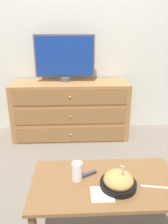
{
  "coord_description": "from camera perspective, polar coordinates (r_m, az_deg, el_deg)",
  "views": [
    {
      "loc": [
        -0.05,
        -2.9,
        1.26
      ],
      "look_at": [
        0.02,
        -1.4,
        0.72
      ],
      "focal_mm": 35.0,
      "sensor_mm": 36.0,
      "label": 1
    }
  ],
  "objects": [
    {
      "name": "knife",
      "position": [
        1.39,
        18.42,
        -18.09
      ],
      "size": [
        0.18,
        0.04,
        0.01
      ],
      "color": "white",
      "rests_on": "coffee_table"
    },
    {
      "name": "napkin",
      "position": [
        1.29,
        4.78,
        -20.59
      ],
      "size": [
        0.13,
        0.13,
        0.0
      ],
      "color": "white",
      "rests_on": "coffee_table"
    },
    {
      "name": "takeout_bowl",
      "position": [
        1.32,
        8.96,
        -17.45
      ],
      "size": [
        0.21,
        0.21,
        0.17
      ],
      "color": "black",
      "rests_on": "coffee_table"
    },
    {
      "name": "ground_plane",
      "position": [
        3.17,
        -1.68,
        -3.73
      ],
      "size": [
        12.0,
        12.0,
        0.0
      ],
      "primitive_type": "plane",
      "color": "#70665B"
    },
    {
      "name": "remote_control",
      "position": [
        1.4,
        0.29,
        -16.19
      ],
      "size": [
        0.15,
        0.09,
        0.02
      ],
      "color": "#38383D",
      "rests_on": "coffee_table"
    },
    {
      "name": "tv",
      "position": [
        2.71,
        -5.05,
        14.07
      ],
      "size": [
        0.72,
        0.12,
        0.55
      ],
      "color": "#515156",
      "rests_on": "dresser"
    },
    {
      "name": "wall_back",
      "position": [
        2.93,
        -1.96,
        20.5
      ],
      "size": [
        12.0,
        0.05,
        2.6
      ],
      "color": "silver",
      "rests_on": "ground_plane"
    },
    {
      "name": "coffee_table",
      "position": [
        1.42,
        5.57,
        -19.73
      ],
      "size": [
        0.89,
        0.48,
        0.43
      ],
      "color": "brown",
      "rests_on": "ground_plane"
    },
    {
      "name": "dresser",
      "position": [
        2.78,
        -3.5,
        0.63
      ],
      "size": [
        1.42,
        0.51,
        0.7
      ],
      "color": "#9E6B3D",
      "rests_on": "ground_plane"
    },
    {
      "name": "drink_cup",
      "position": [
        1.36,
        -1.81,
        -15.45
      ],
      "size": [
        0.06,
        0.06,
        0.11
      ],
      "color": "beige",
      "rests_on": "coffee_table"
    }
  ]
}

